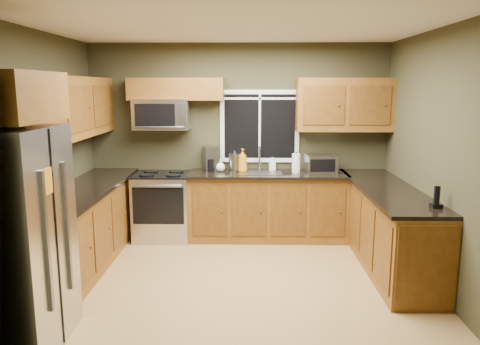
{
  "coord_description": "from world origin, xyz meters",
  "views": [
    {
      "loc": [
        0.15,
        -4.83,
        2.11
      ],
      "look_at": [
        0.05,
        0.35,
        1.15
      ],
      "focal_mm": 35.0,
      "sensor_mm": 36.0,
      "label": 1
    }
  ],
  "objects_px": {
    "microwave": "(162,114)",
    "soap_bottle_a": "(243,160)",
    "refrigerator": "(12,240)",
    "cordless_phone": "(436,201)",
    "soap_bottle_c": "(220,165)",
    "kettle": "(235,161)",
    "toaster_oven": "(321,164)",
    "paper_towel_roll": "(296,163)",
    "coffee_maker": "(211,159)",
    "range": "(163,206)",
    "soap_bottle_b": "(272,164)"
  },
  "relations": [
    {
      "from": "microwave",
      "to": "soap_bottle_a",
      "type": "relative_size",
      "value": 2.34
    },
    {
      "from": "refrigerator",
      "to": "microwave",
      "type": "bearing_deg",
      "value": 76.66
    },
    {
      "from": "cordless_phone",
      "to": "soap_bottle_c",
      "type": "bearing_deg",
      "value": 138.85
    },
    {
      "from": "cordless_phone",
      "to": "kettle",
      "type": "bearing_deg",
      "value": 135.16
    },
    {
      "from": "refrigerator",
      "to": "soap_bottle_a",
      "type": "height_order",
      "value": "refrigerator"
    },
    {
      "from": "soap_bottle_a",
      "to": "toaster_oven",
      "type": "bearing_deg",
      "value": -1.7
    },
    {
      "from": "refrigerator",
      "to": "cordless_phone",
      "type": "xyz_separation_m",
      "value": [
        3.72,
        0.93,
        0.1
      ]
    },
    {
      "from": "paper_towel_roll",
      "to": "cordless_phone",
      "type": "height_order",
      "value": "paper_towel_roll"
    },
    {
      "from": "refrigerator",
      "to": "soap_bottle_a",
      "type": "xyz_separation_m",
      "value": [
        1.8,
        2.82,
        0.2
      ]
    },
    {
      "from": "toaster_oven",
      "to": "soap_bottle_a",
      "type": "distance_m",
      "value": 1.08
    },
    {
      "from": "microwave",
      "to": "coffee_maker",
      "type": "xyz_separation_m",
      "value": [
        0.66,
        0.03,
        -0.63
      ]
    },
    {
      "from": "range",
      "to": "coffee_maker",
      "type": "height_order",
      "value": "coffee_maker"
    },
    {
      "from": "range",
      "to": "soap_bottle_b",
      "type": "bearing_deg",
      "value": 8.56
    },
    {
      "from": "coffee_maker",
      "to": "kettle",
      "type": "xyz_separation_m",
      "value": [
        0.34,
        0.01,
        -0.02
      ]
    },
    {
      "from": "toaster_oven",
      "to": "paper_towel_roll",
      "type": "distance_m",
      "value": 0.34
    },
    {
      "from": "range",
      "to": "soap_bottle_a",
      "type": "height_order",
      "value": "soap_bottle_a"
    },
    {
      "from": "kettle",
      "to": "refrigerator",
      "type": "bearing_deg",
      "value": -119.79
    },
    {
      "from": "soap_bottle_c",
      "to": "cordless_phone",
      "type": "xyz_separation_m",
      "value": [
        2.23,
        -1.95,
        -0.02
      ]
    },
    {
      "from": "soap_bottle_a",
      "to": "soap_bottle_b",
      "type": "bearing_deg",
      "value": 22.99
    },
    {
      "from": "range",
      "to": "paper_towel_roll",
      "type": "bearing_deg",
      "value": 1.11
    },
    {
      "from": "refrigerator",
      "to": "soap_bottle_a",
      "type": "relative_size",
      "value": 5.54
    },
    {
      "from": "range",
      "to": "soap_bottle_c",
      "type": "height_order",
      "value": "soap_bottle_c"
    },
    {
      "from": "soap_bottle_b",
      "to": "cordless_phone",
      "type": "xyz_separation_m",
      "value": [
        1.5,
        -2.07,
        -0.02
      ]
    },
    {
      "from": "paper_towel_roll",
      "to": "toaster_oven",
      "type": "bearing_deg",
      "value": -2.46
    },
    {
      "from": "refrigerator",
      "to": "range",
      "type": "xyz_separation_m",
      "value": [
        0.69,
        2.77,
        -0.43
      ]
    },
    {
      "from": "kettle",
      "to": "soap_bottle_a",
      "type": "distance_m",
      "value": 0.17
    },
    {
      "from": "toaster_oven",
      "to": "coffee_maker",
      "type": "height_order",
      "value": "coffee_maker"
    },
    {
      "from": "coffee_maker",
      "to": "soap_bottle_c",
      "type": "height_order",
      "value": "coffee_maker"
    },
    {
      "from": "paper_towel_roll",
      "to": "soap_bottle_b",
      "type": "bearing_deg",
      "value": 148.41
    },
    {
      "from": "microwave",
      "to": "paper_towel_roll",
      "type": "distance_m",
      "value": 1.96
    },
    {
      "from": "soap_bottle_a",
      "to": "paper_towel_roll",
      "type": "bearing_deg",
      "value": -1.34
    },
    {
      "from": "refrigerator",
      "to": "soap_bottle_b",
      "type": "height_order",
      "value": "refrigerator"
    },
    {
      "from": "range",
      "to": "soap_bottle_b",
      "type": "height_order",
      "value": "soap_bottle_b"
    },
    {
      "from": "kettle",
      "to": "paper_towel_roll",
      "type": "height_order",
      "value": "kettle"
    },
    {
      "from": "soap_bottle_a",
      "to": "refrigerator",
      "type": "bearing_deg",
      "value": -122.54
    },
    {
      "from": "microwave",
      "to": "soap_bottle_b",
      "type": "xyz_separation_m",
      "value": [
        1.53,
        0.09,
        -0.7
      ]
    },
    {
      "from": "refrigerator",
      "to": "coffee_maker",
      "type": "bearing_deg",
      "value": 65.28
    },
    {
      "from": "paper_towel_roll",
      "to": "cordless_phone",
      "type": "distance_m",
      "value": 2.22
    },
    {
      "from": "soap_bottle_c",
      "to": "paper_towel_roll",
      "type": "bearing_deg",
      "value": -4.07
    },
    {
      "from": "kettle",
      "to": "soap_bottle_c",
      "type": "distance_m",
      "value": 0.22
    },
    {
      "from": "refrigerator",
      "to": "soap_bottle_c",
      "type": "height_order",
      "value": "refrigerator"
    },
    {
      "from": "kettle",
      "to": "range",
      "type": "bearing_deg",
      "value": -169.77
    },
    {
      "from": "cordless_phone",
      "to": "toaster_oven",
      "type": "bearing_deg",
      "value": 114.4
    },
    {
      "from": "coffee_maker",
      "to": "soap_bottle_b",
      "type": "relative_size",
      "value": 1.87
    },
    {
      "from": "refrigerator",
      "to": "range",
      "type": "bearing_deg",
      "value": 76.03
    },
    {
      "from": "refrigerator",
      "to": "toaster_oven",
      "type": "bearing_deg",
      "value": 44.14
    },
    {
      "from": "coffee_maker",
      "to": "paper_towel_roll",
      "type": "height_order",
      "value": "coffee_maker"
    },
    {
      "from": "microwave",
      "to": "kettle",
      "type": "distance_m",
      "value": 1.2
    },
    {
      "from": "coffee_maker",
      "to": "cordless_phone",
      "type": "xyz_separation_m",
      "value": [
        2.37,
        -2.01,
        -0.09
      ]
    },
    {
      "from": "range",
      "to": "soap_bottle_a",
      "type": "xyz_separation_m",
      "value": [
        1.11,
        0.05,
        0.63
      ]
    }
  ]
}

